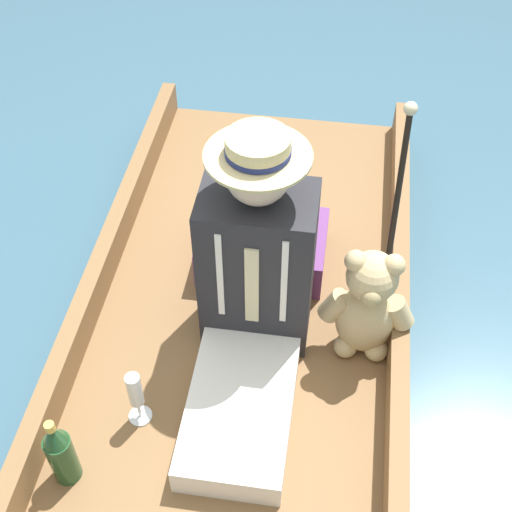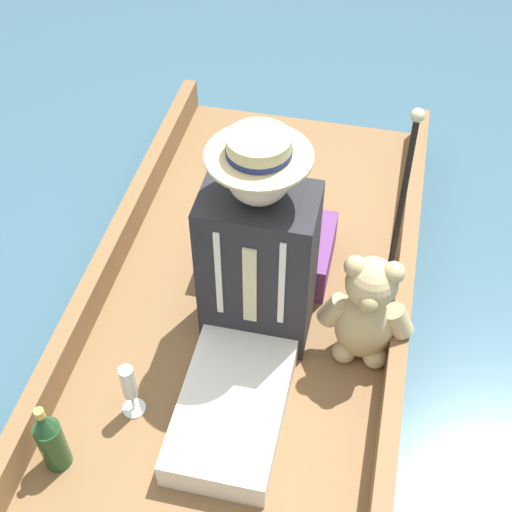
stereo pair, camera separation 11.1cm
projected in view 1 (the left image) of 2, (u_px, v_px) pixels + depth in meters
name	position (u px, v px, depth m)	size (l,w,h in m)	color
ground_plane	(240.00, 358.00, 2.63)	(16.00, 16.00, 0.00)	#385B70
punt_boat	(240.00, 345.00, 2.57)	(1.16, 2.63, 0.27)	brown
seat_cushion	(263.00, 247.00, 2.72)	(0.47, 0.33, 0.16)	#6B3875
seated_person	(254.00, 288.00, 2.28)	(0.37, 0.82, 0.84)	white
teddy_bear	(367.00, 307.00, 2.34)	(0.32, 0.19, 0.46)	tan
wine_glass	(135.00, 393.00, 2.21)	(0.08, 0.08, 0.23)	silver
walking_cane	(395.00, 214.00, 2.27)	(0.04, 0.33, 0.82)	black
champagne_bottle	(60.00, 452.00, 2.08)	(0.08, 0.08, 0.29)	#1E4723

